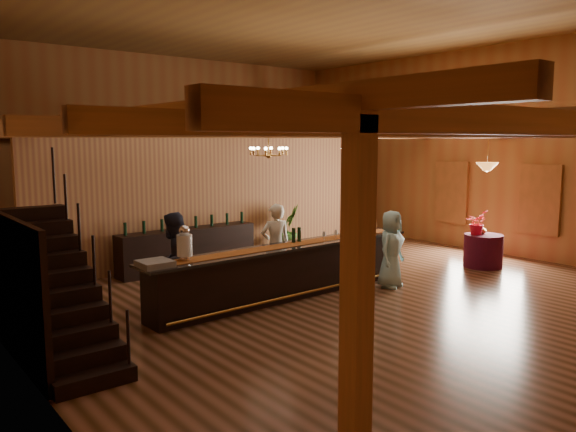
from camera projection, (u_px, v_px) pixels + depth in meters
floor at (319, 285)px, 11.78m from camera, size 14.00×14.00×0.00m
ceiling at (321, 13)px, 11.04m from camera, size 14.00×14.00×0.00m
wall_back at (165, 149)px, 16.84m from camera, size 12.00×0.10×5.50m
wall_right at (486, 150)px, 15.11m from camera, size 0.10×14.00×5.50m
beam_grid at (304, 129)px, 11.74m from camera, size 11.90×13.90×0.39m
support_posts at (336, 212)px, 11.18m from camera, size 9.20×10.20×3.20m
partition_wall at (211, 200)px, 13.98m from camera, size 9.00×0.18×3.10m
window_right_front at (540, 199)px, 14.00m from camera, size 0.12×1.05×1.75m
window_right_back at (452, 192)px, 16.02m from camera, size 0.12×1.05×1.75m
staircase at (59, 288)px, 7.71m from camera, size 1.00×2.80×2.00m
backroom_boxes at (182, 229)px, 15.79m from camera, size 4.10×0.60×1.10m
tasting_bar at (288, 271)px, 10.81m from camera, size 6.11×0.95×1.03m
beverage_dispenser at (184, 244)px, 9.33m from camera, size 0.26×0.26×0.60m
glass_rack_tray at (155, 264)px, 8.91m from camera, size 0.50×0.50×0.10m
raffle_drum at (369, 225)px, 12.13m from camera, size 0.34×0.24×0.30m
bar_bottle_0 at (294, 235)px, 10.97m from camera, size 0.07×0.07×0.30m
bar_bottle_1 at (299, 235)px, 11.06m from camera, size 0.07×0.07×0.30m
backbar_shelf at (188, 249)px, 13.17m from camera, size 3.45×0.63×0.97m
round_table at (483, 251)px, 13.42m from camera, size 0.91×0.91×0.78m
chandelier_left at (269, 151)px, 11.82m from camera, size 0.80×0.80×0.56m
chandelier_right at (357, 151)px, 14.55m from camera, size 0.80×0.80×0.61m
pendant_lamp at (487, 167)px, 13.15m from camera, size 0.52×0.52×0.90m
bartender at (276, 245)px, 11.57m from camera, size 0.73×0.59×1.73m
staff_second at (173, 261)px, 10.00m from camera, size 1.07×1.01×1.75m
guest at (391, 249)px, 11.51m from camera, size 0.89×0.71×1.59m
floor_plant at (288, 230)px, 14.81m from camera, size 0.89×0.79×1.34m
table_flowers at (476, 223)px, 13.35m from camera, size 0.63×0.58×0.58m
table_vase at (482, 227)px, 13.46m from camera, size 0.21×0.21×0.32m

